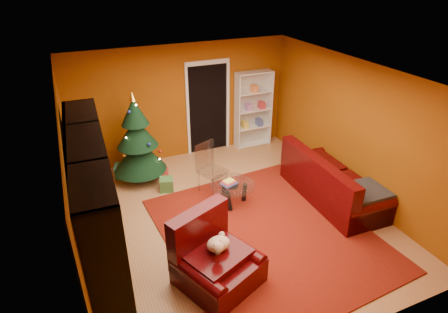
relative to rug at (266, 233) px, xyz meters
name	(u,v)px	position (x,y,z in m)	size (l,w,h in m)	color
floor	(233,218)	(-0.34, 0.64, -0.04)	(5.00, 5.50, 0.05)	#A56F43
ceiling	(235,74)	(-0.34, 0.64, 2.61)	(5.00, 5.50, 0.05)	silver
wall_back	(182,102)	(-0.34, 3.41, 1.29)	(5.00, 0.05, 2.60)	#8C460A
wall_left	(72,186)	(-2.86, 0.64, 1.29)	(0.05, 5.50, 2.60)	#8C460A
wall_right	(355,129)	(2.19, 0.64, 1.29)	(0.05, 5.50, 2.60)	#8C460A
doorway	(208,109)	(0.26, 3.37, 1.04)	(1.06, 0.60, 2.16)	black
rug	(266,233)	(0.00, 0.00, 0.00)	(3.23, 3.77, 0.02)	maroon
media_unit	(98,220)	(-2.61, -0.14, 1.14)	(0.46, 3.00, 2.30)	black
christmas_tree	(137,139)	(-1.56, 2.63, 0.92)	(1.08, 1.08, 1.93)	black
gift_box_teal	(122,171)	(-1.92, 2.89, 0.14)	(0.29, 0.29, 0.29)	teal
gift_box_green	(167,184)	(-1.19, 1.99, 0.12)	(0.26, 0.26, 0.26)	#367130
gift_box_red	(161,171)	(-1.13, 2.61, 0.09)	(0.21, 0.21, 0.21)	maroon
white_bookshelf	(253,110)	(1.37, 3.21, 0.92)	(0.89, 0.32, 1.91)	white
armchair	(218,259)	(-1.17, -0.69, 0.42)	(1.10, 1.10, 0.86)	#310304
dog	(218,244)	(-1.14, -0.62, 0.63)	(0.40, 0.30, 0.28)	#D2AE8F
sofa	(334,177)	(1.68, 0.43, 0.47)	(2.24, 1.01, 0.96)	#310304
coffee_table	(232,194)	(-0.17, 1.03, 0.21)	(0.86, 0.86, 0.53)	gray
acrylic_chair	(213,172)	(-0.35, 1.57, 0.45)	(0.47, 0.52, 0.92)	#66605B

